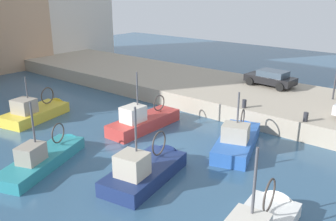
{
  "coord_description": "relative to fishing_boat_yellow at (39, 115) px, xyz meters",
  "views": [
    {
      "loc": [
        -13.27,
        -12.65,
        8.69
      ],
      "look_at": [
        3.76,
        1.45,
        1.2
      ],
      "focal_mm": 39.25,
      "sensor_mm": 36.0,
      "label": 1
    }
  ],
  "objects": [
    {
      "name": "fishing_boat_blue",
      "position": [
        4.49,
        -13.15,
        -0.0
      ],
      "size": [
        6.23,
        3.59,
        4.22
      ],
      "color": "#2D60B7",
      "rests_on": "ground"
    },
    {
      "name": "parked_car_black",
      "position": [
        13.95,
        -10.64,
        1.74
      ],
      "size": [
        2.13,
        3.95,
        1.28
      ],
      "color": "black",
      "rests_on": "quay_wall"
    },
    {
      "name": "fishing_boat_teal",
      "position": [
        -3.7,
        -6.6,
        -0.02
      ],
      "size": [
        6.43,
        3.76,
        4.27
      ],
      "color": "teal",
      "rests_on": "ground"
    },
    {
      "name": "quay_wall",
      "position": [
        11.89,
        -9.71,
        0.47
      ],
      "size": [
        9.0,
        56.0,
        1.2
      ],
      "primitive_type": "cube",
      "color": "#ADA08C",
      "rests_on": "ground"
    },
    {
      "name": "mooring_bollard_south",
      "position": [
        7.74,
        -15.71,
        1.35
      ],
      "size": [
        0.28,
        0.28,
        0.55
      ],
      "primitive_type": "cylinder",
      "color": "#2D2D33",
      "rests_on": "quay_wall"
    },
    {
      "name": "fishing_boat_navy",
      "position": [
        -1.36,
        -11.62,
        0.01
      ],
      "size": [
        5.74,
        2.86,
        4.73
      ],
      "color": "navy",
      "rests_on": "ground"
    },
    {
      "name": "water_surface",
      "position": [
        0.39,
        -9.71,
        -0.13
      ],
      "size": [
        80.0,
        80.0,
        0.0
      ],
      "primitive_type": "plane",
      "color": "#335675",
      "rests_on": "ground"
    },
    {
      "name": "fishing_boat_yellow",
      "position": [
        0.0,
        0.0,
        0.0
      ],
      "size": [
        5.73,
        3.1,
        3.99
      ],
      "color": "gold",
      "rests_on": "ground"
    },
    {
      "name": "fishing_boat_red",
      "position": [
        3.39,
        -7.1,
        0.01
      ],
      "size": [
        6.15,
        1.92,
        4.57
      ],
      "color": "#BC3833",
      "rests_on": "ground"
    },
    {
      "name": "mooring_bollard_mid",
      "position": [
        7.74,
        -11.71,
        1.35
      ],
      "size": [
        0.28,
        0.28,
        0.55
      ],
      "primitive_type": "cylinder",
      "color": "#2D2D33",
      "rests_on": "quay_wall"
    }
  ]
}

